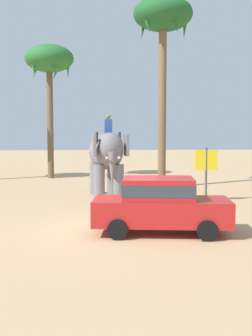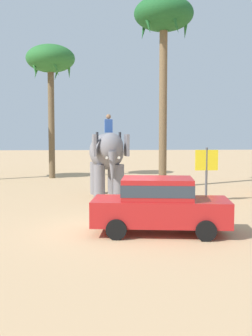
% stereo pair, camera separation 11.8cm
% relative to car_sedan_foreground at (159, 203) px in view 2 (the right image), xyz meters
% --- Properties ---
extents(ground_plane, '(120.00, 120.00, 0.00)m').
position_rel_car_sedan_foreground_xyz_m(ground_plane, '(-1.16, 0.49, -0.93)').
color(ground_plane, tan).
extents(car_sedan_foreground, '(4.27, 2.24, 1.70)m').
position_rel_car_sedan_foreground_xyz_m(car_sedan_foreground, '(0.00, 0.00, 0.00)').
color(car_sedan_foreground, red).
rests_on(car_sedan_foreground, ground).
extents(elephant_with_mahout, '(1.96, 3.96, 3.88)m').
position_rel_car_sedan_foreground_xyz_m(elephant_with_mahout, '(-1.49, 7.33, 1.06)').
color(elephant_with_mahout, slate).
rests_on(elephant_with_mahout, ground).
extents(palm_tree_behind_elephant, '(3.20, 3.20, 8.79)m').
position_rel_car_sedan_foreground_xyz_m(palm_tree_behind_elephant, '(-5.08, 16.03, 6.68)').
color(palm_tree_behind_elephant, brown).
rests_on(palm_tree_behind_elephant, ground).
extents(palm_tree_left_of_road, '(3.20, 3.20, 10.29)m').
position_rel_car_sedan_foreground_xyz_m(palm_tree_left_of_road, '(1.61, 10.63, 8.05)').
color(palm_tree_left_of_road, brown).
rests_on(palm_tree_left_of_road, ground).
extents(signboard_yellow, '(1.00, 0.10, 2.40)m').
position_rel_car_sedan_foreground_xyz_m(signboard_yellow, '(2.85, 5.73, 0.76)').
color(signboard_yellow, '#4C4C51').
rests_on(signboard_yellow, ground).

